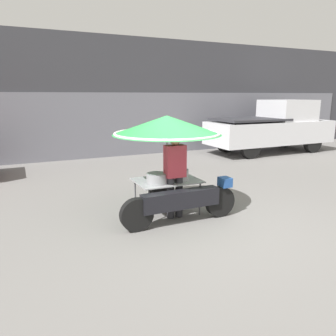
{
  "coord_description": "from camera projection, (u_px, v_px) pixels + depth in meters",
  "views": [
    {
      "loc": [
        -2.96,
        -4.8,
        2.3
      ],
      "look_at": [
        -0.38,
        0.8,
        0.93
      ],
      "focal_mm": 35.0,
      "sensor_mm": 36.0,
      "label": 1
    }
  ],
  "objects": [
    {
      "name": "ground_plane",
      "position": [
        205.0,
        224.0,
        5.96
      ],
      "size": [
        36.0,
        36.0,
        0.0
      ],
      "primitive_type": "plane",
      "color": "slate"
    },
    {
      "name": "shopfront_building",
      "position": [
        97.0,
        98.0,
        12.86
      ],
      "size": [
        28.0,
        2.06,
        4.43
      ],
      "color": "#38383D",
      "rests_on": "ground"
    },
    {
      "name": "vendor_motorcycle_cart",
      "position": [
        168.0,
        137.0,
        6.18
      ],
      "size": [
        2.29,
        2.08,
        1.93
      ],
      "color": "black",
      "rests_on": "ground"
    },
    {
      "name": "pickup_truck",
      "position": [
        273.0,
        127.0,
        13.36
      ],
      "size": [
        5.28,
        1.87,
        2.12
      ],
      "color": "black",
      "rests_on": "ground"
    },
    {
      "name": "vendor_person",
      "position": [
        175.0,
        171.0,
        6.12
      ],
      "size": [
        0.38,
        0.22,
        1.62
      ],
      "color": "#2D2D33",
      "rests_on": "ground"
    }
  ]
}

